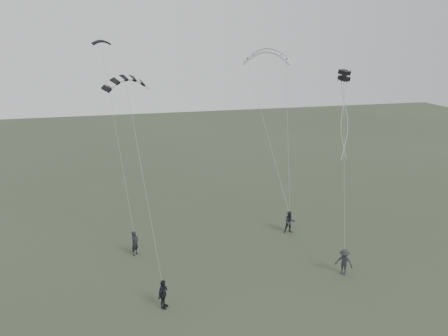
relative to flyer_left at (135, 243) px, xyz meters
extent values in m
plane|color=#37442D|center=(5.85, -5.38, -0.96)|extent=(140.00, 140.00, 0.00)
imported|color=black|center=(0.00, 0.00, 0.00)|extent=(0.81, 0.83, 1.93)
imported|color=#25252A|center=(12.92, 0.80, -0.01)|extent=(1.04, 0.87, 1.91)
imported|color=black|center=(1.30, -7.36, -0.03)|extent=(0.99, 1.17, 1.87)
imported|color=#26262A|center=(13.99, -6.48, -0.02)|extent=(1.38, 1.34, 1.89)
camera|label=1|loc=(-0.76, -30.80, 15.04)|focal=35.00mm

